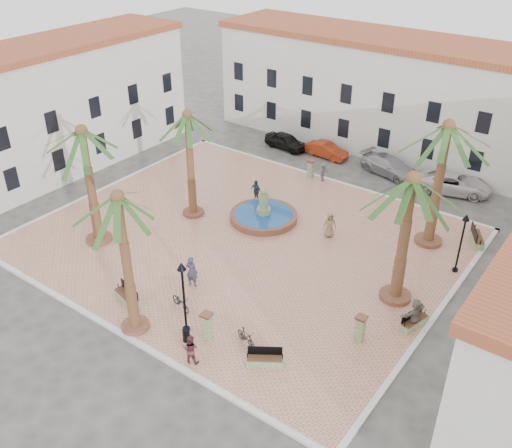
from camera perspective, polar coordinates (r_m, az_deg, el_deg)
The scene contains 36 objects.
ground at distance 37.31m, azimuth -1.24°, elevation -1.65°, with size 120.00×120.00×0.00m, color #56544F.
plaza at distance 37.27m, azimuth -1.24°, elevation -1.55°, with size 26.00×22.00×0.15m, color tan.
kerb_n at distance 45.36m, azimuth 7.25°, elevation 4.45°, with size 26.30×0.30×0.16m, color silver.
kerb_s at distance 31.01m, azimuth -13.88°, elevation -10.27°, with size 26.30×0.30×0.16m, color silver.
kerb_e at distance 32.49m, azimuth 17.52°, elevation -8.73°, with size 0.30×22.30×0.16m, color silver.
kerb_w at distance 45.39m, azimuth -14.42°, elevation 3.70°, with size 0.30×22.30×0.16m, color silver.
building_north at distance 51.19m, azimuth 12.76°, elevation 12.69°, with size 30.40×7.40×9.50m.
building_west at distance 48.08m, azimuth -19.95°, elevation 10.77°, with size 6.40×24.40×10.00m.
fountain at distance 39.21m, azimuth 0.77°, elevation 0.90°, with size 4.65×4.65×2.40m.
palm_nw at distance 37.52m, azimuth -6.83°, elevation 9.65°, with size 4.86×4.86×7.62m.
palm_sw at distance 35.43m, azimuth -16.84°, elevation 7.60°, with size 5.45×5.45×7.94m.
palm_s at distance 26.95m, azimuth -13.49°, elevation 1.15°, with size 4.79×4.79×8.05m.
palm_e at distance 29.63m, azimuth 15.23°, elevation 2.82°, with size 5.72×5.72×7.79m.
palm_ne at distance 35.40m, azimuth 18.49°, elevation 7.93°, with size 5.70×5.70×8.36m.
bench_s at distance 32.48m, azimuth -12.78°, elevation -7.16°, with size 1.96×0.99×0.99m.
bench_se at distance 28.06m, azimuth 0.89°, elevation -13.46°, with size 1.77×1.44×0.94m.
bench_e at distance 31.22m, azimuth 15.52°, elevation -9.42°, with size 0.98×1.85×0.93m.
bench_ne at distance 39.31m, azimuth 21.19°, elevation -1.36°, with size 1.46×2.04×1.05m.
lamppost_s at distance 28.44m, azimuth -7.31°, elevation -6.10°, with size 0.46×0.46×4.26m.
lamppost_e at distance 34.84m, azimuth 19.99°, elevation -0.88°, with size 0.42×0.42×3.89m.
bollard_se at distance 29.20m, azimuth -4.91°, elevation -10.06°, with size 0.61×0.61×1.54m.
bollard_n at distance 45.13m, azimuth 5.49°, elevation 5.54°, with size 0.53×0.53×1.41m.
bollard_e at distance 29.47m, azimuth 10.38°, elevation -10.17°, with size 0.54×0.54×1.48m.
litter_bin at distance 29.42m, azimuth -6.99°, elevation -10.96°, with size 0.37×0.37×0.73m, color black.
cyclist_a at distance 32.66m, azimuth -6.46°, elevation -4.74°, with size 0.71×0.47×1.96m, color #303447.
bicycle_a at distance 31.42m, azimuth -7.54°, elevation -7.74°, with size 0.55×1.57×0.83m, color black.
cyclist_b at distance 28.00m, azimuth -6.57°, elevation -12.32°, with size 0.78×0.61×1.60m, color #592830.
bicycle_b at distance 28.95m, azimuth -0.99°, elevation -11.26°, with size 0.43×1.51×0.91m, color black.
pedestrian_fountain_a at distance 37.32m, azimuth 7.38°, elevation -0.07°, with size 0.85×0.56×1.75m, color #8A7655.
pedestrian_fountain_b at distance 41.23m, azimuth -0.02°, elevation 3.34°, with size 1.00×0.42×1.71m, color #2E3A53.
pedestrian_north at distance 44.58m, azimuth 6.79°, elevation 5.21°, with size 1.01×0.58×1.57m, color #535459.
pedestrian_east at distance 30.70m, azimuth 15.60°, elevation -8.67°, with size 1.68×0.54×1.81m, color gray.
car_black at distance 50.63m, azimuth 3.02°, elevation 8.28°, with size 1.62×4.02×1.37m, color black.
car_red at distance 49.26m, azimuth 7.06°, elevation 7.35°, with size 1.32×3.80×1.25m, color #992C11.
car_silver at distance 46.92m, azimuth 13.22°, elevation 5.66°, with size 2.04×5.03×1.46m, color #9F9EA7.
car_white at distance 45.42m, azimuth 19.14°, elevation 3.90°, with size 2.52×5.47×1.52m, color silver.
Camera 1 is at (19.31, -24.92, 19.96)m, focal length 40.00 mm.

